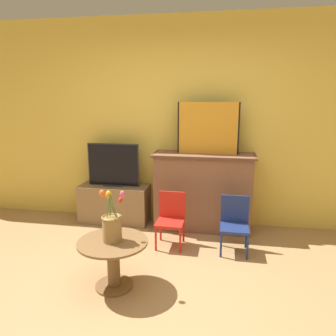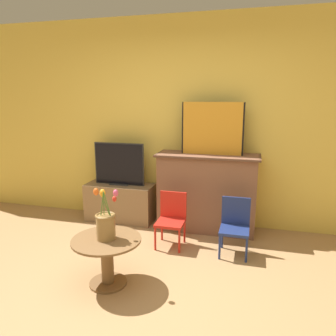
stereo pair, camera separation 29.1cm
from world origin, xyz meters
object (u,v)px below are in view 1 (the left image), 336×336
at_px(chair_red, 171,217).
at_px(vase_tulips, 112,226).
at_px(chair_blue, 235,222).
at_px(tv_monitor, 113,165).
at_px(painting, 208,128).

height_order(chair_red, vase_tulips, vase_tulips).
relative_size(chair_blue, vase_tulips, 1.31).
relative_size(chair_red, vase_tulips, 1.31).
bearing_deg(vase_tulips, tv_monitor, 108.76).
bearing_deg(chair_blue, vase_tulips, -139.42).
xyz_separation_m(tv_monitor, chair_red, (0.88, -0.57, -0.45)).
bearing_deg(tv_monitor, chair_blue, -20.38).
bearing_deg(chair_blue, chair_red, 177.95).
bearing_deg(tv_monitor, chair_red, -32.90).
bearing_deg(vase_tulips, chair_red, 69.21).
bearing_deg(chair_red, chair_blue, -2.05).
xyz_separation_m(painting, vase_tulips, (-0.73, -1.51, -0.72)).
bearing_deg(chair_red, vase_tulips, -110.79).
relative_size(tv_monitor, chair_blue, 1.14).
distance_m(tv_monitor, chair_blue, 1.76).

